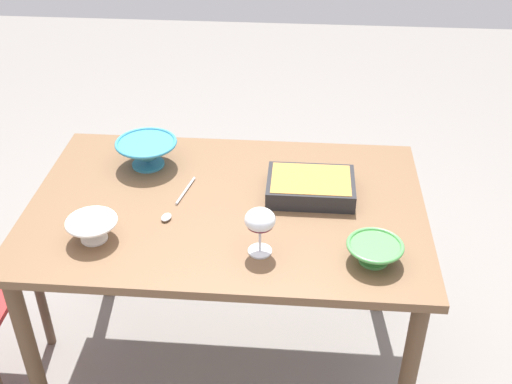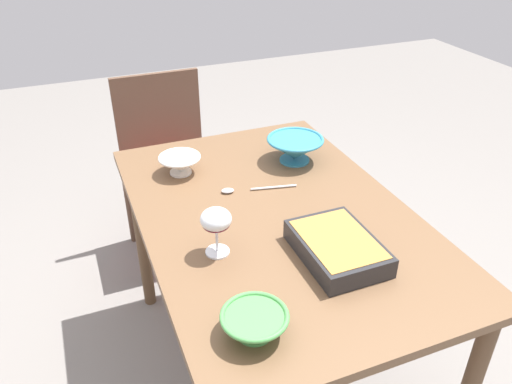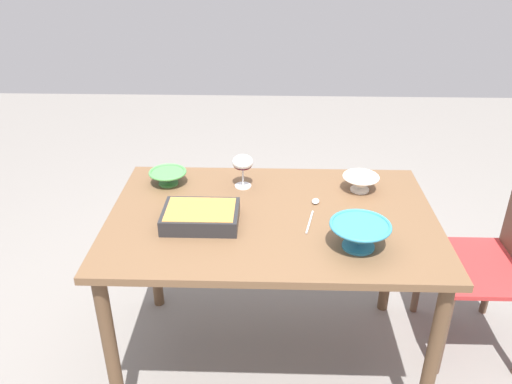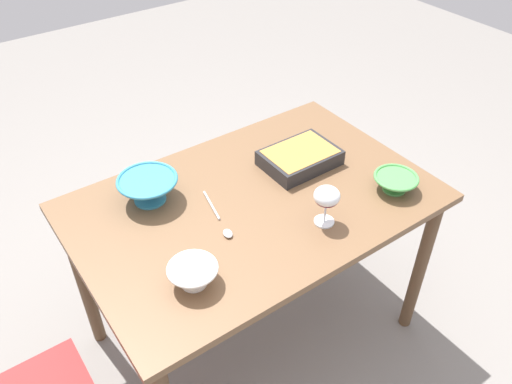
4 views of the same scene
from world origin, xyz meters
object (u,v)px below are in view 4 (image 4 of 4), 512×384
Objects in this scene: dining_table at (254,219)px; casserole_dish at (300,157)px; small_bowl at (193,274)px; serving_bowl at (395,182)px; serving_spoon at (222,223)px; wine_glass at (327,198)px; mixing_bowl at (148,188)px.

casserole_dish reaches higher than dining_table.
serving_bowl is at bearing 177.49° from small_bowl.
serving_bowl reaches higher than serving_spoon.
serving_bowl is at bearing 150.90° from dining_table.
wine_glass reaches higher than casserole_dish.
serving_bowl is 0.66m from serving_spoon.
dining_table is at bearing -29.10° from serving_bowl.
dining_table is at bearing 144.83° from mixing_bowl.
wine_glass is 0.69× the size of mixing_bowl.
serving_spoon is at bearing 14.98° from dining_table.
casserole_dish reaches higher than serving_spoon.
wine_glass reaches higher than serving_spoon.
serving_spoon is (0.17, 0.04, 0.10)m from dining_table.
casserole_dish is 0.71m from small_bowl.
dining_table is 0.34m from wine_glass.
wine_glass is 0.96× the size of small_bowl.
serving_spoon is at bearing 15.03° from casserole_dish.
dining_table is at bearing 15.06° from casserole_dish.
serving_bowl is (-0.46, 0.25, 0.13)m from dining_table.
casserole_dish is 0.60m from mixing_bowl.
mixing_bowl is (0.31, -0.22, 0.15)m from dining_table.
small_bowl is (0.07, 0.43, -0.01)m from mixing_bowl.
serving_bowl is (-0.18, 0.33, 0.00)m from casserole_dish.
wine_glass is at bearing 146.44° from serving_spoon.
serving_spoon is at bearing -18.61° from serving_bowl.
casserole_dish is 1.09× the size of serving_spoon.
small_bowl is 0.59× the size of serving_spoon.
wine_glass is 0.52× the size of casserole_dish.
wine_glass is at bearing 65.16° from casserole_dish.
wine_glass is 0.35m from casserole_dish.
serving_spoon reaches higher than dining_table.
mixing_bowl is 0.82× the size of serving_spoon.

